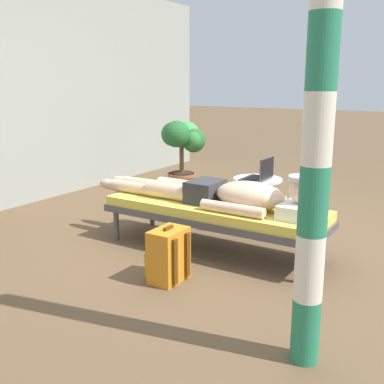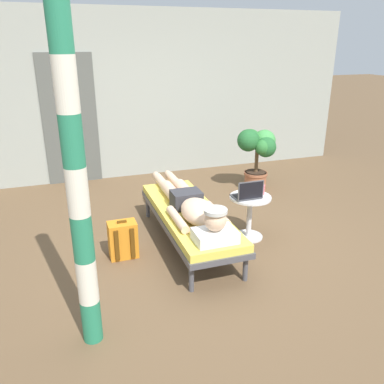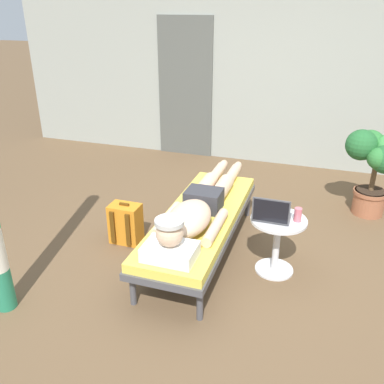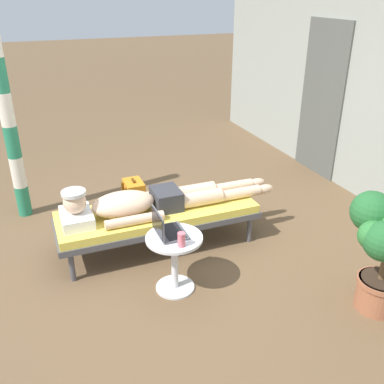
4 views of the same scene
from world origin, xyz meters
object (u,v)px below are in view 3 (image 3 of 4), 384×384
(lounge_chair, at_px, (201,220))
(laptop, at_px, (271,214))
(side_table, at_px, (277,236))
(potted_plant, at_px, (376,159))
(person_reclining, at_px, (197,208))
(drink_glass, at_px, (298,215))
(backpack, at_px, (126,224))

(lounge_chair, relative_size, laptop, 6.41)
(side_table, relative_size, potted_plant, 0.54)
(lounge_chair, xyz_separation_m, potted_plant, (1.55, 1.36, 0.31))
(lounge_chair, distance_m, person_reclining, 0.20)
(potted_plant, bearing_deg, side_table, -120.02)
(laptop, bearing_deg, potted_plant, 59.11)
(person_reclining, bearing_deg, laptop, -2.15)
(lounge_chair, relative_size, person_reclining, 0.92)
(drink_glass, distance_m, backpack, 1.68)
(person_reclining, bearing_deg, drink_glass, 2.39)
(potted_plant, bearing_deg, drink_glass, -115.48)
(laptop, bearing_deg, person_reclining, 177.85)
(side_table, distance_m, backpack, 1.49)
(lounge_chair, bearing_deg, side_table, -6.19)
(person_reclining, relative_size, drink_glass, 18.33)
(lounge_chair, relative_size, drink_glass, 16.78)
(backpack, relative_size, potted_plant, 0.43)
(person_reclining, xyz_separation_m, potted_plant, (1.55, 1.46, 0.14))
(backpack, bearing_deg, side_table, -1.45)
(side_table, relative_size, backpack, 1.23)
(lounge_chair, distance_m, potted_plant, 2.08)
(person_reclining, height_order, drink_glass, person_reclining)
(side_table, height_order, drink_glass, drink_glass)
(side_table, xyz_separation_m, drink_glass, (0.15, 0.01, 0.23))
(lounge_chair, xyz_separation_m, side_table, (0.72, -0.08, 0.01))
(backpack, xyz_separation_m, potted_plant, (2.31, 1.40, 0.46))
(backpack, height_order, potted_plant, potted_plant)
(backpack, distance_m, potted_plant, 2.74)
(side_table, xyz_separation_m, backpack, (-1.48, 0.04, -0.16))
(side_table, xyz_separation_m, potted_plant, (0.83, 1.44, 0.30))
(person_reclining, height_order, laptop, laptop)
(laptop, bearing_deg, backpack, 176.43)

